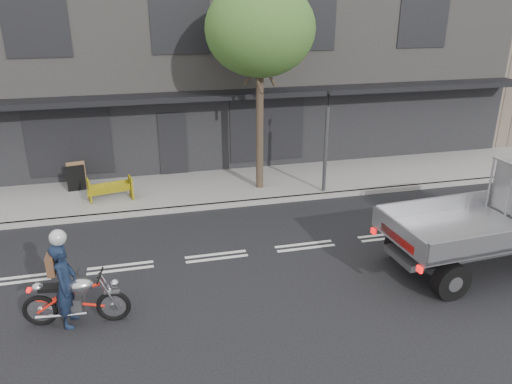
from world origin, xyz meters
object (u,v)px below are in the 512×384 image
object	(u,v)px
traffic_light_pole	(326,148)
sandwich_board	(76,178)
street_tree	(260,30)
motorcycle	(76,298)
construction_barrier	(110,191)
rider	(66,285)

from	to	relation	value
traffic_light_pole	sandwich_board	world-z (taller)	traffic_light_pole
street_tree	sandwich_board	bearing A→B (deg)	170.26
motorcycle	construction_barrier	world-z (taller)	motorcycle
motorcycle	rider	distance (m)	0.37
traffic_light_pole	rider	bearing A→B (deg)	-144.48
traffic_light_pole	sandwich_board	bearing A→B (deg)	166.78
street_tree	sandwich_board	distance (m)	7.68
rider	sandwich_board	xyz separation A→B (m)	(-0.46, 7.28, -0.29)
traffic_light_pole	motorcycle	xyz separation A→B (m)	(-7.41, -5.40, -1.08)
street_tree	construction_barrier	world-z (taller)	street_tree
rider	traffic_light_pole	bearing A→B (deg)	-46.96
street_tree	traffic_light_pole	size ratio (longest dim) A/B	1.93
traffic_light_pole	rider	world-z (taller)	traffic_light_pole
street_tree	construction_barrier	size ratio (longest dim) A/B	4.90
traffic_light_pole	construction_barrier	xyz separation A→B (m)	(-6.90, 0.66, -1.12)
street_tree	sandwich_board	xyz separation A→B (m)	(-6.02, 1.03, -4.66)
rider	construction_barrier	world-z (taller)	rider
street_tree	sandwich_board	world-z (taller)	street_tree
motorcycle	street_tree	bearing A→B (deg)	56.63
traffic_light_pole	construction_barrier	world-z (taller)	traffic_light_pole
construction_barrier	motorcycle	bearing A→B (deg)	-94.77
street_tree	rider	bearing A→B (deg)	-131.67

